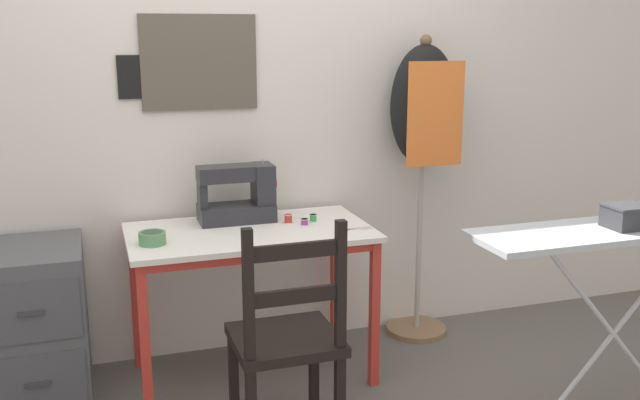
# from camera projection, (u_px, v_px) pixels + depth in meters

# --- Properties ---
(wall_back) EXTENTS (10.00, 0.07, 2.55)m
(wall_back) POSITION_uv_depth(u_px,v_px,m) (230.00, 97.00, 3.42)
(wall_back) COLOR silver
(wall_back) RESTS_ON ground_plane
(sewing_table) EXTENTS (1.09, 0.61, 0.71)m
(sewing_table) POSITION_uv_depth(u_px,v_px,m) (251.00, 249.00, 3.21)
(sewing_table) COLOR silver
(sewing_table) RESTS_ON ground_plane
(sewing_machine) EXTENTS (0.37, 0.18, 0.29)m
(sewing_machine) POSITION_uv_depth(u_px,v_px,m) (240.00, 195.00, 3.32)
(sewing_machine) COLOR #28282D
(sewing_machine) RESTS_ON sewing_table
(fabric_bowl) EXTENTS (0.11, 0.11, 0.05)m
(fabric_bowl) POSITION_uv_depth(u_px,v_px,m) (152.00, 238.00, 2.98)
(fabric_bowl) COLOR #56895B
(fabric_bowl) RESTS_ON sewing_table
(scissors) EXTENTS (0.15, 0.04, 0.01)m
(scissors) POSITION_uv_depth(u_px,v_px,m) (352.00, 229.00, 3.20)
(scissors) COLOR silver
(scissors) RESTS_ON sewing_table
(thread_spool_near_machine) EXTENTS (0.04, 0.04, 0.04)m
(thread_spool_near_machine) POSITION_uv_depth(u_px,v_px,m) (288.00, 219.00, 3.31)
(thread_spool_near_machine) COLOR red
(thread_spool_near_machine) RESTS_ON sewing_table
(thread_spool_mid_table) EXTENTS (0.04, 0.04, 0.03)m
(thread_spool_mid_table) POSITION_uv_depth(u_px,v_px,m) (304.00, 222.00, 3.27)
(thread_spool_mid_table) COLOR purple
(thread_spool_mid_table) RESTS_ON sewing_table
(thread_spool_far_edge) EXTENTS (0.04, 0.04, 0.03)m
(thread_spool_far_edge) POSITION_uv_depth(u_px,v_px,m) (313.00, 218.00, 3.34)
(thread_spool_far_edge) COLOR green
(thread_spool_far_edge) RESTS_ON sewing_table
(wooden_chair) EXTENTS (0.40, 0.38, 0.93)m
(wooden_chair) POSITION_uv_depth(u_px,v_px,m) (286.00, 341.00, 2.70)
(wooden_chair) COLOR black
(wooden_chair) RESTS_ON ground_plane
(filing_cabinet) EXTENTS (0.41, 0.52, 0.69)m
(filing_cabinet) POSITION_uv_depth(u_px,v_px,m) (38.00, 325.00, 3.08)
(filing_cabinet) COLOR #4C4C51
(filing_cabinet) RESTS_ON ground_plane
(dress_form) EXTENTS (0.35, 0.32, 1.57)m
(dress_form) POSITION_uv_depth(u_px,v_px,m) (424.00, 120.00, 3.58)
(dress_form) COLOR #846647
(dress_form) RESTS_ON ground_plane
(ironing_board) EXTENTS (1.23, 0.32, 0.87)m
(ironing_board) POSITION_uv_depth(u_px,v_px,m) (623.00, 239.00, 2.72)
(ironing_board) COLOR #ADB2B7
(ironing_board) RESTS_ON ground_plane
(storage_box) EXTENTS (0.16, 0.13, 0.09)m
(storage_box) POSITION_uv_depth(u_px,v_px,m) (627.00, 216.00, 2.68)
(storage_box) COLOR #333338
(storage_box) RESTS_ON ironing_board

